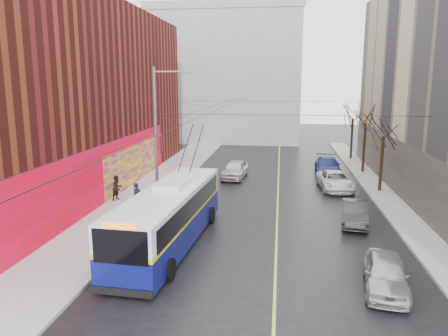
% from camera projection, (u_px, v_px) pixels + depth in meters
% --- Properties ---
extents(ground, '(140.00, 140.00, 0.00)m').
position_uv_depth(ground, '(239.00, 280.00, 18.09)').
color(ground, black).
rests_on(ground, ground).
extents(sidewalk_left, '(4.00, 60.00, 0.15)m').
position_uv_depth(sidewalk_left, '(142.00, 197.00, 30.76)').
color(sidewalk_left, gray).
rests_on(sidewalk_left, ground).
extents(sidewalk_right, '(2.00, 60.00, 0.15)m').
position_uv_depth(sidewalk_right, '(393.00, 206.00, 28.61)').
color(sidewalk_right, gray).
rests_on(sidewalk_right, ground).
extents(lane_line, '(0.12, 50.00, 0.01)m').
position_uv_depth(lane_line, '(278.00, 196.00, 31.52)').
color(lane_line, '#BFB74C').
rests_on(lane_line, ground).
extents(building_left, '(12.11, 36.00, 14.00)m').
position_uv_depth(building_left, '(43.00, 97.00, 32.37)').
color(building_left, '#531410').
rests_on(building_left, ground).
extents(building_far, '(20.50, 12.10, 18.00)m').
position_uv_depth(building_far, '(227.00, 75.00, 60.87)').
color(building_far, gray).
rests_on(building_far, ground).
extents(streetlight_pole, '(2.65, 0.60, 9.00)m').
position_uv_depth(streetlight_pole, '(158.00, 134.00, 27.65)').
color(streetlight_pole, slate).
rests_on(streetlight_pole, ground).
extents(catenary_wires, '(18.00, 60.00, 0.22)m').
position_uv_depth(catenary_wires, '(224.00, 108.00, 31.57)').
color(catenary_wires, black).
extents(tree_near, '(3.20, 3.20, 6.40)m').
position_uv_depth(tree_near, '(384.00, 126.00, 31.56)').
color(tree_near, black).
rests_on(tree_near, ground).
extents(tree_mid, '(3.20, 3.20, 6.68)m').
position_uv_depth(tree_mid, '(366.00, 115.00, 38.31)').
color(tree_mid, black).
rests_on(tree_mid, ground).
extents(tree_far, '(3.20, 3.20, 6.57)m').
position_uv_depth(tree_far, '(353.00, 111.00, 45.14)').
color(tree_far, black).
rests_on(tree_far, ground).
extents(puddle, '(2.67, 3.50, 0.01)m').
position_uv_depth(puddle, '(114.00, 263.00, 19.75)').
color(puddle, black).
rests_on(puddle, ground).
extents(pigeons_flying, '(4.49, 2.81, 3.12)m').
position_uv_depth(pigeons_flying, '(209.00, 96.00, 27.03)').
color(pigeons_flying, slate).
extents(trolleybus, '(3.33, 11.85, 5.56)m').
position_uv_depth(trolleybus, '(169.00, 216.00, 21.68)').
color(trolleybus, '#0B0F55').
rests_on(trolleybus, ground).
extents(parked_car_a, '(2.21, 4.24, 1.38)m').
position_uv_depth(parked_car_a, '(386.00, 274.00, 17.10)').
color(parked_car_a, '#AFAEB3').
rests_on(parked_car_a, ground).
extents(parked_car_b, '(1.93, 4.17, 1.32)m').
position_uv_depth(parked_car_b, '(355.00, 213.00, 25.07)').
color(parked_car_b, '#29292C').
rests_on(parked_car_b, ground).
extents(parked_car_c, '(2.66, 5.13, 1.38)m').
position_uv_depth(parked_car_c, '(335.00, 181.00, 33.24)').
color(parked_car_c, silver).
rests_on(parked_car_c, ground).
extents(parked_car_d, '(2.26, 5.29, 1.52)m').
position_uv_depth(parked_car_d, '(328.00, 166.00, 38.67)').
color(parked_car_d, navy).
rests_on(parked_car_d, ground).
extents(following_car, '(2.25, 4.67, 1.54)m').
position_uv_depth(following_car, '(235.00, 169.00, 37.13)').
color(following_car, silver).
rests_on(following_car, ground).
extents(pedestrian_a, '(0.67, 0.78, 1.82)m').
position_uv_depth(pedestrian_a, '(137.00, 197.00, 27.03)').
color(pedestrian_a, black).
rests_on(pedestrian_a, sidewalk_left).
extents(pedestrian_b, '(0.91, 1.00, 1.68)m').
position_uv_depth(pedestrian_b, '(117.00, 188.00, 29.65)').
color(pedestrian_b, black).
rests_on(pedestrian_b, sidewalk_left).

